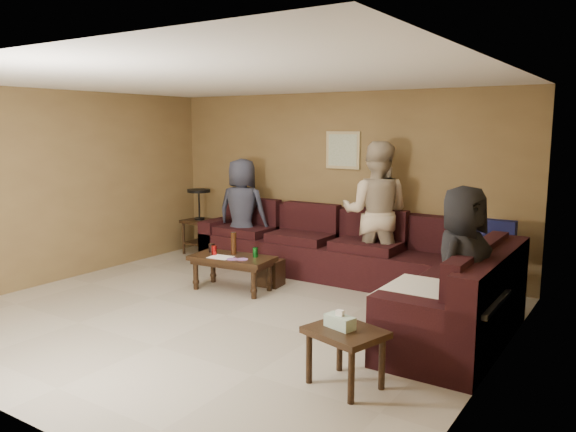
{
  "coord_description": "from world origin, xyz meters",
  "views": [
    {
      "loc": [
        3.77,
        -4.52,
        2.03
      ],
      "look_at": [
        0.25,
        0.85,
        1.0
      ],
      "focal_mm": 35.0,
      "sensor_mm": 36.0,
      "label": 1
    }
  ],
  "objects_px": {
    "person_right": "(461,272)",
    "sectional_sofa": "(356,267)",
    "person_left": "(242,212)",
    "person_middle": "(376,213)",
    "side_table_right": "(345,337)",
    "coffee_table": "(232,261)",
    "waste_bin": "(271,273)",
    "end_table_left": "(199,220)"
  },
  "relations": [
    {
      "from": "person_middle",
      "to": "coffee_table",
      "type": "bearing_deg",
      "value": 29.02
    },
    {
      "from": "coffee_table",
      "to": "end_table_left",
      "type": "distance_m",
      "value": 2.18
    },
    {
      "from": "person_right",
      "to": "sectional_sofa",
      "type": "bearing_deg",
      "value": 61.29
    },
    {
      "from": "end_table_left",
      "to": "side_table_right",
      "type": "relative_size",
      "value": 1.55
    },
    {
      "from": "side_table_right",
      "to": "waste_bin",
      "type": "bearing_deg",
      "value": 136.43
    },
    {
      "from": "end_table_left",
      "to": "person_right",
      "type": "height_order",
      "value": "person_right"
    },
    {
      "from": "waste_bin",
      "to": "end_table_left",
      "type": "bearing_deg",
      "value": 156.1
    },
    {
      "from": "coffee_table",
      "to": "side_table_right",
      "type": "bearing_deg",
      "value": -33.37
    },
    {
      "from": "coffee_table",
      "to": "person_left",
      "type": "distance_m",
      "value": 1.42
    },
    {
      "from": "side_table_right",
      "to": "person_right",
      "type": "xyz_separation_m",
      "value": [
        0.56,
        1.13,
        0.36
      ]
    },
    {
      "from": "waste_bin",
      "to": "person_middle",
      "type": "distance_m",
      "value": 1.55
    },
    {
      "from": "side_table_right",
      "to": "person_right",
      "type": "bearing_deg",
      "value": 63.53
    },
    {
      "from": "end_table_left",
      "to": "person_left",
      "type": "relative_size",
      "value": 0.66
    },
    {
      "from": "person_middle",
      "to": "person_right",
      "type": "xyz_separation_m",
      "value": [
        1.62,
        -1.74,
        -0.16
      ]
    },
    {
      "from": "waste_bin",
      "to": "side_table_right",
      "type": "bearing_deg",
      "value": -43.57
    },
    {
      "from": "sectional_sofa",
      "to": "person_left",
      "type": "relative_size",
      "value": 2.97
    },
    {
      "from": "coffee_table",
      "to": "person_left",
      "type": "bearing_deg",
      "value": 122.2
    },
    {
      "from": "sectional_sofa",
      "to": "waste_bin",
      "type": "height_order",
      "value": "sectional_sofa"
    },
    {
      "from": "waste_bin",
      "to": "person_left",
      "type": "xyz_separation_m",
      "value": [
        -1.02,
        0.73,
        0.62
      ]
    },
    {
      "from": "end_table_left",
      "to": "person_middle",
      "type": "height_order",
      "value": "person_middle"
    },
    {
      "from": "coffee_table",
      "to": "person_middle",
      "type": "distance_m",
      "value": 1.94
    },
    {
      "from": "coffee_table",
      "to": "person_right",
      "type": "relative_size",
      "value": 0.71
    },
    {
      "from": "waste_bin",
      "to": "coffee_table",
      "type": "bearing_deg",
      "value": -124.76
    },
    {
      "from": "person_middle",
      "to": "sectional_sofa",
      "type": "bearing_deg",
      "value": 76.96
    },
    {
      "from": "sectional_sofa",
      "to": "person_right",
      "type": "height_order",
      "value": "person_right"
    },
    {
      "from": "coffee_table",
      "to": "person_left",
      "type": "height_order",
      "value": "person_left"
    },
    {
      "from": "sectional_sofa",
      "to": "end_table_left",
      "type": "distance_m",
      "value": 3.15
    },
    {
      "from": "side_table_right",
      "to": "waste_bin",
      "type": "xyz_separation_m",
      "value": [
        -2.11,
        2.0,
        -0.24
      ]
    },
    {
      "from": "waste_bin",
      "to": "person_right",
      "type": "distance_m",
      "value": 2.87
    },
    {
      "from": "person_left",
      "to": "sectional_sofa",
      "type": "bearing_deg",
      "value": 155.64
    },
    {
      "from": "waste_bin",
      "to": "person_middle",
      "type": "relative_size",
      "value": 0.18
    },
    {
      "from": "sectional_sofa",
      "to": "coffee_table",
      "type": "height_order",
      "value": "sectional_sofa"
    },
    {
      "from": "person_middle",
      "to": "person_left",
      "type": "bearing_deg",
      "value": -11.01
    },
    {
      "from": "end_table_left",
      "to": "side_table_right",
      "type": "distance_m",
      "value": 5.04
    },
    {
      "from": "sectional_sofa",
      "to": "person_right",
      "type": "relative_size",
      "value": 3.05
    },
    {
      "from": "sectional_sofa",
      "to": "side_table_right",
      "type": "bearing_deg",
      "value": -65.73
    },
    {
      "from": "person_middle",
      "to": "side_table_right",
      "type": "bearing_deg",
      "value": 95.35
    },
    {
      "from": "sectional_sofa",
      "to": "person_middle",
      "type": "relative_size",
      "value": 2.52
    },
    {
      "from": "sectional_sofa",
      "to": "person_left",
      "type": "distance_m",
      "value": 2.18
    },
    {
      "from": "end_table_left",
      "to": "waste_bin",
      "type": "height_order",
      "value": "end_table_left"
    },
    {
      "from": "coffee_table",
      "to": "end_table_left",
      "type": "xyz_separation_m",
      "value": [
        -1.73,
        1.32,
        0.18
      ]
    },
    {
      "from": "side_table_right",
      "to": "person_right",
      "type": "relative_size",
      "value": 0.44
    }
  ]
}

